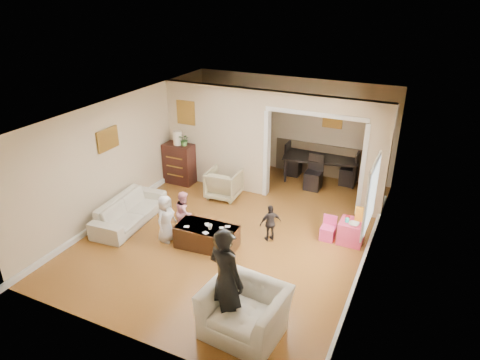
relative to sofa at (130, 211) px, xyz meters
The scene contains 27 objects.
floor 2.36m from the sofa, 19.15° to the left, with size 7.00×7.00×0.00m, color #AC6B2C.
partition_left 2.88m from the sofa, 71.99° to the left, with size 2.75×0.18×2.60m, color beige.
partition_right 5.44m from the sofa, 28.72° to the left, with size 0.55×0.18×2.60m, color beige.
partition_header 4.70m from the sofa, 37.80° to the left, with size 2.22×0.18×0.35m, color beige.
window_pane 5.11m from the sofa, ahead, with size 0.03×0.95×1.10m, color white.
framed_art_partition 2.92m from the sofa, 89.78° to the left, with size 0.45×0.03×0.55m, color brown.
framed_art_sofa_wall 1.61m from the sofa, 161.54° to the left, with size 0.03×0.55×0.40m, color brown.
framed_art_alcove 5.54m from the sofa, 51.81° to the left, with size 0.45×0.03×0.55m, color brown.
sofa is the anchor object (origin of this frame).
armchair_back 2.36m from the sofa, 56.55° to the left, with size 0.75×0.78×0.71m, color tan.
armchair_front 4.09m from the sofa, 27.45° to the right, with size 1.17×1.02×0.76m, color beige.
dresser 2.25m from the sofa, 93.36° to the left, with size 0.77×0.43×1.06m, color #371510.
table_lamp 2.43m from the sofa, 93.36° to the left, with size 0.22×0.22×0.36m, color #F1E2C5.
potted_plant 2.42m from the sofa, 88.24° to the left, with size 0.29×0.25×0.32m, color #3D692E.
coffee_table 2.00m from the sofa, ahead, with size 1.20×0.60×0.45m, color #3C2213.
coffee_cup 2.11m from the sofa, ahead, with size 0.10×0.10×0.09m, color silver.
play_table 4.72m from the sofa, 15.53° to the left, with size 0.49×0.49×0.47m, color #DB3969.
cereal_box 4.88m from the sofa, 16.28° to the left, with size 0.20×0.07×0.30m, color yellow.
cyan_cup 4.62m from the sofa, 15.26° to the left, with size 0.08×0.08×0.08m, color #23AFA3.
toy_block 4.65m from the sofa, 17.35° to the left, with size 0.08×0.06×0.05m, color red.
play_bowl 4.74m from the sofa, 13.97° to the left, with size 0.20×0.20×0.05m, color white.
dining_table 5.08m from the sofa, 51.73° to the left, with size 1.93×1.08×0.68m, color black.
adult_person 3.90m from the sofa, 29.89° to the right, with size 0.64×0.42×1.75m, color black.
child_kneel_a 1.20m from the sofa, 13.03° to the right, with size 0.49×0.32×1.00m, color silver.
child_kneel_b 1.32m from the sofa, ahead, with size 0.45×0.35×0.93m, color pink.
child_toddler 3.11m from the sofa, 11.78° to the left, with size 0.47×0.19×0.79m, color black.
craft_papers 2.12m from the sofa, ahead, with size 0.94×0.51×0.00m.
Camera 1 is at (3.45, -7.14, 4.79)m, focal length 32.00 mm.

